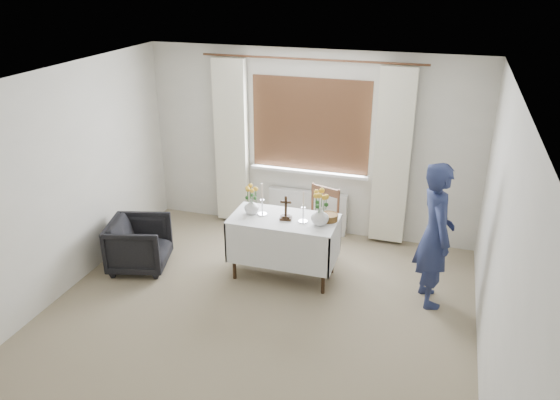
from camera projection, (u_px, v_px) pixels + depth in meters
The scene contains 12 objects.
ground at pixel (247, 331), 5.60m from camera, with size 5.00×5.00×0.00m, color gray.
altar_table at pixel (284, 247), 6.45m from camera, with size 1.24×0.64×0.76m, color white.
wooden_chair at pixel (317, 226), 6.77m from camera, with size 0.44×0.44×0.94m, color #54331D, non-canonical shape.
armchair at pixel (139, 244), 6.66m from camera, with size 0.68×0.70×0.63m, color black.
person at pixel (435, 235), 5.80m from camera, with size 0.59×0.39×1.63m, color navy.
radiator at pixel (308, 211), 7.60m from camera, with size 1.10×0.10×0.60m, color silver.
wooden_cross at pixel (286, 208), 6.22m from camera, with size 0.14×0.10×0.29m, color black, non-canonical shape.
candlestick_left at pixel (262, 199), 6.32m from camera, with size 0.11×0.11×0.39m, color silver, non-canonical shape.
candlestick_right at pixel (303, 207), 6.14m from camera, with size 0.11×0.11×0.37m, color silver, non-canonical shape.
flower_vase_left at pixel (252, 206), 6.39m from camera, with size 0.17×0.17×0.18m, color silver.
flower_vase_right at pixel (320, 216), 6.12m from camera, with size 0.20×0.20×0.21m, color silver.
wicker_basket at pixel (329, 217), 6.24m from camera, with size 0.20×0.20×0.08m, color brown.
Camera 1 is at (1.69, -4.29, 3.46)m, focal length 35.00 mm.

